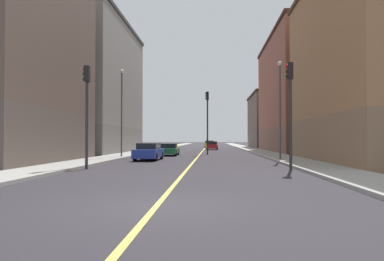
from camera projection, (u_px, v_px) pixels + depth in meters
The scene contains 16 objects.
ground_plane at pixel (157, 206), 9.38m from camera, with size 400.00×400.00×0.00m, color #2D292F.
sidewalk_left at pixel (252, 149), 57.88m from camera, with size 2.84×168.00×0.15m, color #9E9B93.
sidewalk_right at pixel (156, 149), 58.70m from camera, with size 2.84×168.00×0.15m, color #9E9B93.
lane_center_stripe at pixel (204, 150), 58.29m from camera, with size 0.16×154.00×0.01m, color #E5D14C.
building_left_mid at pixel (311, 94), 49.19m from camera, with size 11.17×22.80×15.08m.
building_left_far at pixel (280, 121), 71.24m from camera, with size 11.17×17.11×10.21m.
building_right_midblock at pixel (83, 88), 45.41m from camera, with size 11.17×20.31×15.79m.
traffic_light_left_near at pixel (290, 100), 20.36m from camera, with size 0.40×0.32×5.85m.
traffic_light_right_near at pixel (87, 102), 20.98m from camera, with size 0.40×0.32×5.79m.
traffic_light_median_far at pixel (207, 114), 40.39m from camera, with size 0.40×0.32×6.80m.
street_lamp_left_near at pixel (280, 100), 29.03m from camera, with size 0.36×0.36×7.58m.
street_lamp_right_near at pixel (122, 104), 33.15m from camera, with size 0.36×0.36×7.74m.
car_red at pixel (212, 146), 59.31m from camera, with size 1.78×4.38×1.32m.
car_green at pixel (168, 150), 38.20m from camera, with size 1.97×4.59×1.24m.
car_blue at pixel (149, 152), 29.77m from camera, with size 1.91×4.52×1.36m.
car_yellow at pixel (209, 144), 72.26m from camera, with size 1.91×4.11×1.39m.
Camera 1 is at (1.40, -9.35, 1.68)m, focal length 35.07 mm.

